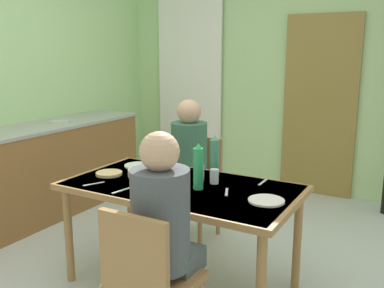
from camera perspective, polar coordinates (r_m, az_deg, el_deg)
The scene contains 24 objects.
ground_plane at distance 3.29m, azimuth -5.50°, elevation -16.73°, with size 6.48×6.48×0.00m, color #B6BCB4.
wall_back at distance 5.12m, azimuth 10.63°, elevation 10.43°, with size 4.06×0.10×2.89m, color #B1D691.
wall_left at distance 4.67m, azimuth -21.27°, elevation 9.66°, with size 0.10×3.74×2.89m, color #B0DB91.
door_wooden at distance 4.91m, azimuth 16.81°, elevation 4.81°, with size 0.80×0.05×2.00m, color olive.
curtain_panel at distance 5.48m, azimuth -0.35°, elevation 8.31°, with size 0.90×0.03×2.43m, color white.
kitchen_counter at distance 4.37m, azimuth -20.57°, elevation -3.68°, with size 0.61×2.53×0.91m.
dining_table at distance 2.86m, azimuth -1.50°, elevation -6.82°, with size 1.55×0.84×0.73m.
chair_near_diner at distance 2.20m, azimuth -6.01°, elevation -17.67°, with size 0.40×0.40×0.87m.
chair_far_diner at distance 3.69m, azimuth 0.56°, elevation -4.99°, with size 0.40×0.40×0.87m.
person_near_diner at distance 2.18m, azimuth -4.06°, elevation -9.66°, with size 0.30×0.37×0.77m.
person_far_diner at distance 3.50m, azimuth -0.51°, elevation -1.13°, with size 0.30×0.37×0.77m.
water_bottle_green_near at distance 2.94m, azimuth 3.06°, elevation -1.89°, with size 0.07×0.07×0.31m.
water_bottle_green_far at distance 2.71m, azimuth 0.85°, elevation -3.18°, with size 0.07×0.07×0.30m.
serving_bowl_center at distance 3.03m, azimuth -7.04°, elevation -3.87°, with size 0.17×0.17×0.06m, color #EFDFC7.
dinner_plate_near_left at distance 2.67m, azimuth -2.94°, elevation -6.54°, with size 0.20×0.20×0.01m, color white.
dinner_plate_near_right at distance 3.31m, azimuth -7.29°, elevation -2.90°, with size 0.21×0.21×0.01m, color white.
dinner_plate_far_center at distance 2.56m, azimuth 9.99°, elevation -7.52°, with size 0.22×0.22×0.01m, color white.
drinking_glass_by_near_diner at distance 2.85m, azimuth 3.03°, elevation -4.38°, with size 0.06×0.06×0.10m, color silver.
drinking_glass_by_far_diner at distance 2.90m, azimuth 1.06°, elevation -3.97°, with size 0.06×0.06×0.11m, color silver.
bread_plate_sliced at distance 3.11m, azimuth -11.13°, elevation -3.91°, with size 0.19×0.19×0.02m, color #DBB77A.
cutlery_knife_near at distance 2.69m, azimuth 4.69°, elevation -6.46°, with size 0.15×0.02×0.00m, color silver.
cutlery_fork_near at distance 2.92m, azimuth -13.09°, elevation -5.25°, with size 0.15×0.02×0.00m, color silver.
cutlery_knife_far at distance 2.92m, azimuth 9.53°, elevation -5.10°, with size 0.15×0.02×0.00m, color silver.
cutlery_fork_far at distance 2.75m, azimuth -9.52°, elevation -6.21°, with size 0.15×0.02×0.00m, color silver.
Camera 1 is at (1.68, -2.34, 1.59)m, focal length 39.54 mm.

